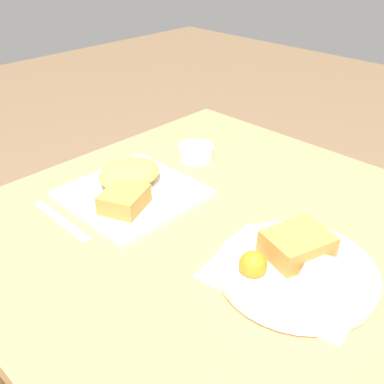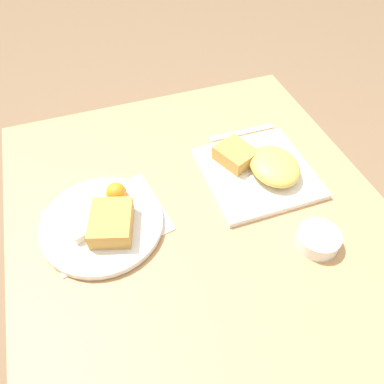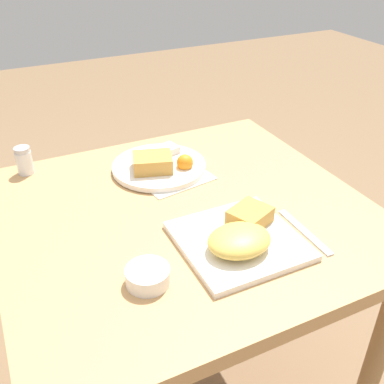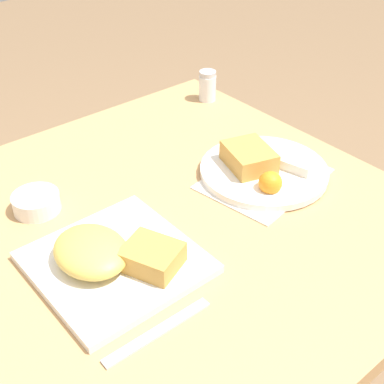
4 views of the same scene
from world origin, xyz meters
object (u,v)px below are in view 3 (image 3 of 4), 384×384
Objects in this scene: plate_square_near at (240,237)px; plate_oval_far at (159,164)px; sauce_ramekin at (148,276)px; butter_knife at (305,232)px; salt_shaker at (25,162)px.

plate_oval_far is (-0.03, 0.37, -0.00)m from plate_square_near.
plate_oval_far is 2.98× the size of sauce_ramekin.
plate_square_near reaches higher than plate_oval_far.
plate_square_near reaches higher than butter_knife.
salt_shaker is at bearing 156.54° from plate_oval_far.
butter_knife is (0.15, -0.02, -0.02)m from plate_square_near.
plate_square_near is at bearing -55.24° from salt_shaker.
plate_oval_far reaches higher than butter_knife.
butter_knife is (0.18, -0.39, -0.02)m from plate_oval_far.
plate_square_near is 0.62m from salt_shaker.
salt_shaker reaches higher than plate_square_near.
plate_square_near is 3.23× the size of salt_shaker.
salt_shaker is at bearing 124.76° from plate_square_near.
plate_square_near is 0.37m from plate_oval_far.
plate_oval_far is 0.35m from salt_shaker.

